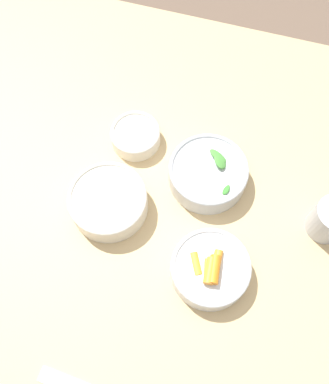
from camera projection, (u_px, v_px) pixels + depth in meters
ground_plane at (151, 261)px, 1.65m from camera, size 10.00×10.00×0.00m
dining_table at (143, 195)px, 1.06m from camera, size 1.29×1.02×0.74m
bowl_carrots at (210, 269)px, 0.86m from camera, size 0.16×0.16×0.07m
bowl_greens at (208, 173)px, 0.94m from camera, size 0.17×0.17×0.07m
bowl_beans_hotdog at (109, 202)px, 0.92m from camera, size 0.17×0.17×0.06m
bowl_cookies at (135, 135)px, 0.99m from camera, size 0.12×0.12×0.04m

